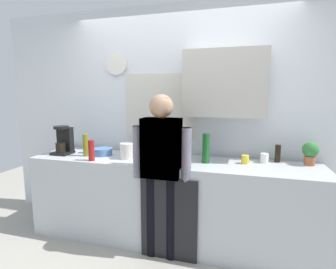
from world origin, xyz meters
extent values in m
plane|color=#9E998E|center=(0.00, 0.00, 0.00)|extent=(8.00, 8.00, 0.00)
cube|color=#B2B7BC|center=(0.00, 0.30, 0.45)|extent=(3.06, 0.64, 0.91)
cube|color=black|center=(0.08, -0.03, 0.41)|extent=(0.56, 0.02, 0.82)
cube|color=silver|center=(0.00, 0.73, 1.30)|extent=(4.66, 0.10, 2.60)
cube|color=beige|center=(-0.23, 0.67, 1.46)|extent=(0.86, 0.02, 0.76)
cube|color=#8CA5C6|center=(-0.23, 0.67, 1.46)|extent=(0.80, 0.02, 0.70)
cube|color=#B7B2A8|center=(0.53, 0.52, 1.71)|extent=(0.84, 0.32, 0.68)
cylinder|color=silver|center=(-0.77, 0.66, 1.96)|extent=(0.26, 0.03, 0.26)
cube|color=black|center=(-1.28, 0.24, 0.92)|extent=(0.20, 0.20, 0.03)
cube|color=black|center=(-1.28, 0.30, 1.08)|extent=(0.18, 0.08, 0.28)
cylinder|color=black|center=(-1.28, 0.21, 0.99)|extent=(0.11, 0.11, 0.11)
cylinder|color=black|center=(-1.28, 0.24, 1.22)|extent=(0.17, 0.17, 0.03)
cylinder|color=maroon|center=(-0.79, 0.07, 1.02)|extent=(0.06, 0.06, 0.22)
cylinder|color=olive|center=(-0.97, 0.23, 1.03)|extent=(0.06, 0.06, 0.25)
cylinder|color=#195923|center=(0.38, 0.31, 1.06)|extent=(0.07, 0.07, 0.30)
cylinder|color=black|center=(1.08, 0.54, 1.00)|extent=(0.06, 0.06, 0.18)
cylinder|color=#3351B2|center=(-1.05, 0.37, 0.96)|extent=(0.08, 0.08, 0.10)
cylinder|color=white|center=(0.95, 0.48, 0.95)|extent=(0.08, 0.08, 0.10)
cylinder|color=yellow|center=(0.76, 0.38, 0.95)|extent=(0.07, 0.07, 0.08)
cylinder|color=#4C72A5|center=(-0.81, 0.33, 0.95)|extent=(0.22, 0.22, 0.08)
cylinder|color=#9E5638|center=(1.37, 0.50, 0.95)|extent=(0.10, 0.10, 0.09)
sphere|color=#2D7233|center=(1.37, 0.50, 1.06)|extent=(0.15, 0.15, 0.15)
cylinder|color=silver|center=(-0.47, 0.25, 0.99)|extent=(0.14, 0.14, 0.17)
cylinder|color=black|center=(-0.10, 0.00, 0.41)|extent=(0.12, 0.12, 0.82)
cylinder|color=black|center=(0.10, 0.00, 0.41)|extent=(0.12, 0.12, 0.82)
cube|color=#D85959|center=(0.00, 0.00, 1.10)|extent=(0.36, 0.20, 0.56)
sphere|color=beige|center=(0.00, 0.00, 1.49)|extent=(0.22, 0.22, 0.22)
cylinder|color=#D85959|center=(-0.24, 0.00, 1.05)|extent=(0.09, 0.09, 0.50)
cylinder|color=#D85959|center=(0.24, 0.00, 1.05)|extent=(0.09, 0.09, 0.50)
cylinder|color=black|center=(-0.10, 0.00, 0.41)|extent=(0.12, 0.12, 0.82)
cylinder|color=black|center=(0.10, 0.00, 0.41)|extent=(0.12, 0.12, 0.82)
cube|color=silver|center=(0.00, 0.00, 1.10)|extent=(0.36, 0.20, 0.56)
sphere|color=beige|center=(0.00, 0.00, 1.49)|extent=(0.22, 0.22, 0.22)
cylinder|color=silver|center=(-0.24, 0.00, 1.05)|extent=(0.09, 0.09, 0.50)
cylinder|color=silver|center=(0.24, 0.00, 1.05)|extent=(0.09, 0.09, 0.50)
camera|label=1|loc=(0.72, -2.31, 1.60)|focal=28.17mm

